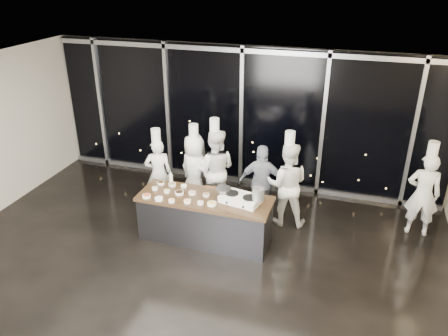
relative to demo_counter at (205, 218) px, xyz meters
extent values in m
plane|color=black|center=(0.00, -0.90, -0.45)|extent=(9.00, 9.00, 0.00)
cube|color=beige|center=(0.00, 2.60, 1.15)|extent=(9.00, 0.02, 3.20)
cube|color=beige|center=(0.00, -0.90, 2.75)|extent=(9.00, 7.00, 0.02)
cube|color=black|center=(0.00, 2.54, 1.15)|extent=(8.90, 0.04, 3.18)
cube|color=#989AA0|center=(0.00, 2.49, 2.65)|extent=(8.90, 0.08, 0.10)
cube|color=#989AA0|center=(0.00, 2.49, -0.40)|extent=(8.90, 0.08, 0.10)
cube|color=#989AA0|center=(-3.60, 2.49, 1.15)|extent=(0.08, 0.08, 3.20)
cube|color=#989AA0|center=(-1.80, 2.49, 1.15)|extent=(0.08, 0.08, 3.20)
cube|color=#989AA0|center=(0.00, 2.49, 1.15)|extent=(0.08, 0.08, 3.20)
cube|color=#989AA0|center=(1.80, 2.49, 1.15)|extent=(0.08, 0.08, 3.20)
cube|color=#989AA0|center=(3.60, 2.49, 1.15)|extent=(0.08, 0.08, 3.20)
cube|color=#38383D|center=(0.00, 0.00, -0.03)|extent=(2.40, 0.80, 0.84)
cube|color=#4A361F|center=(0.00, 0.00, 0.42)|extent=(2.46, 0.86, 0.06)
cube|color=white|center=(0.66, 0.04, 0.51)|extent=(0.77, 0.56, 0.12)
cylinder|color=black|center=(0.49, 0.07, 0.58)|extent=(0.28, 0.28, 0.02)
cylinder|color=black|center=(0.83, 0.01, 0.58)|extent=(0.28, 0.28, 0.02)
cylinder|color=black|center=(0.46, -0.15, 0.50)|extent=(0.04, 0.03, 0.04)
cylinder|color=black|center=(0.78, -0.21, 0.50)|extent=(0.04, 0.03, 0.04)
cylinder|color=gray|center=(0.32, 0.11, 0.61)|extent=(0.33, 0.33, 0.05)
cube|color=#4C2B14|center=(0.08, 0.16, 0.62)|extent=(0.21, 0.07, 0.02)
cylinder|color=#A8A7AA|center=(0.99, -0.01, 0.69)|extent=(0.25, 0.25, 0.21)
cylinder|color=white|center=(-1.02, -0.30, 0.47)|extent=(0.15, 0.15, 0.04)
cylinder|color=#C94921|center=(-1.02, -0.30, 0.49)|extent=(0.13, 0.13, 0.01)
cylinder|color=white|center=(-1.00, 0.01, 0.47)|extent=(0.12, 0.12, 0.04)
cylinder|color=#C6B28B|center=(-1.00, 0.01, 0.49)|extent=(0.09, 0.09, 0.01)
cylinder|color=white|center=(-0.99, 0.24, 0.47)|extent=(0.14, 0.14, 0.04)
cylinder|color=#321E0F|center=(-0.99, 0.24, 0.49)|extent=(0.12, 0.12, 0.01)
cylinder|color=white|center=(-0.76, -0.33, 0.47)|extent=(0.15, 0.15, 0.04)
cylinder|color=white|center=(-0.76, -0.33, 0.49)|extent=(0.12, 0.12, 0.01)
cylinder|color=white|center=(-0.74, -0.02, 0.47)|extent=(0.12, 0.12, 0.04)
cylinder|color=tan|center=(-0.74, -0.02, 0.49)|extent=(0.10, 0.10, 0.01)
cylinder|color=white|center=(-0.75, 0.25, 0.47)|extent=(0.14, 0.14, 0.04)
cylinder|color=#936949|center=(-0.75, 0.25, 0.49)|extent=(0.12, 0.12, 0.01)
cylinder|color=white|center=(-0.51, -0.33, 0.47)|extent=(0.11, 0.11, 0.04)
cylinder|color=#EF9862|center=(-0.51, -0.33, 0.49)|extent=(0.09, 0.09, 0.01)
cylinder|color=white|center=(-0.50, -0.01, 0.47)|extent=(0.17, 0.17, 0.04)
cylinder|color=black|center=(-0.50, -0.01, 0.49)|extent=(0.14, 0.14, 0.01)
cylinder|color=white|center=(-0.51, 0.26, 0.47)|extent=(0.12, 0.12, 0.04)
cylinder|color=white|center=(-0.51, 0.26, 0.49)|extent=(0.10, 0.10, 0.01)
cylinder|color=white|center=(-0.23, -0.26, 0.47)|extent=(0.13, 0.13, 0.04)
cylinder|color=tan|center=(-0.23, -0.26, 0.49)|extent=(0.11, 0.11, 0.01)
cylinder|color=white|center=(-0.26, 0.05, 0.47)|extent=(0.14, 0.14, 0.04)
cylinder|color=tan|center=(-0.26, 0.05, 0.49)|extent=(0.11, 0.11, 0.01)
cylinder|color=white|center=(0.01, -0.24, 0.47)|extent=(0.11, 0.11, 0.04)
cylinder|color=beige|center=(0.01, -0.24, 0.49)|extent=(0.09, 0.09, 0.01)
cylinder|color=white|center=(0.01, 0.06, 0.47)|extent=(0.12, 0.12, 0.04)
cylinder|color=olive|center=(0.01, 0.06, 0.49)|extent=(0.10, 0.10, 0.01)
cylinder|color=white|center=(0.21, -0.22, 0.47)|extent=(0.16, 0.16, 0.04)
cylinder|color=gold|center=(0.21, -0.22, 0.49)|extent=(0.13, 0.13, 0.01)
cylinder|color=white|center=(-0.81, 0.33, 0.54)|extent=(0.07, 0.07, 0.19)
cone|color=white|center=(-0.81, 0.33, 0.67)|extent=(0.06, 0.06, 0.06)
imported|color=white|center=(-1.35, 0.90, 0.31)|extent=(0.66, 0.56, 1.53)
cylinder|color=white|center=(-1.35, 0.90, 1.18)|extent=(0.25, 0.25, 0.26)
imported|color=white|center=(-0.64, 1.17, 0.35)|extent=(0.93, 0.79, 1.61)
cylinder|color=white|center=(-0.64, 1.17, 1.26)|extent=(0.25, 0.25, 0.26)
imported|color=white|center=(-0.20, 1.18, 0.44)|extent=(0.97, 0.81, 1.78)
cylinder|color=white|center=(-0.20, 1.18, 1.42)|extent=(0.22, 0.22, 0.26)
imported|color=#121C34|center=(0.83, 1.05, 0.35)|extent=(0.98, 0.50, 1.60)
imported|color=white|center=(1.33, 1.04, 0.41)|extent=(0.91, 0.75, 1.73)
cylinder|color=white|center=(1.33, 1.04, 1.37)|extent=(0.21, 0.21, 0.26)
imported|color=white|center=(3.83, 1.43, 0.38)|extent=(0.61, 0.40, 1.67)
cylinder|color=white|center=(3.83, 1.43, 1.32)|extent=(0.19, 0.19, 0.26)
camera|label=1|loc=(2.40, -6.52, 4.33)|focal=35.00mm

